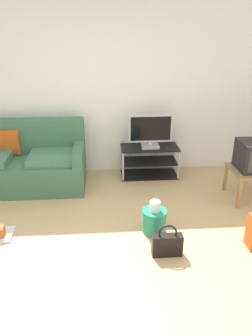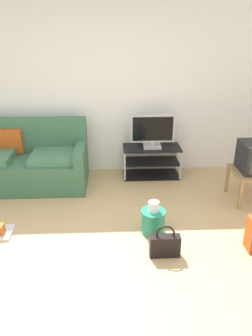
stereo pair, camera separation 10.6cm
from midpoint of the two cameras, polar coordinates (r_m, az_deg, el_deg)
ground_plane at (r=3.41m, az=-5.27°, el=-16.96°), size 9.00×9.80×0.02m
wall_back at (r=5.11m, az=-4.72°, el=13.98°), size 9.00×0.10×2.70m
couch at (r=5.02m, az=-16.91°, el=0.92°), size 1.82×0.85×0.95m
tv_stand at (r=5.15m, az=5.09°, el=1.17°), size 0.89×0.43×0.49m
flat_tv at (r=4.96m, az=5.33°, el=6.42°), size 0.67×0.22×0.52m
handbag at (r=3.46m, az=7.77°, el=-13.33°), size 0.32×0.11×0.37m
cleaning_bucket at (r=3.77m, az=5.65°, el=-9.12°), size 0.29×0.29×0.41m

